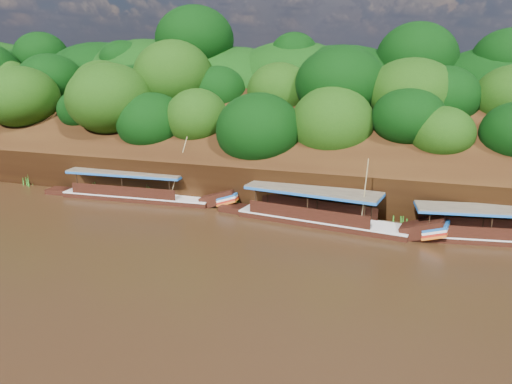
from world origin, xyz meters
TOP-DOWN VIEW (x-y plane):
  - ground at (0.00, 0.00)m, footprint 160.00×160.00m
  - riverbank at (-0.01, 22.73)m, footprint 120.00×30.06m
  - boat_0 at (14.67, 7.83)m, footprint 14.46×4.13m
  - boat_1 at (2.69, 7.36)m, footprint 15.51×4.23m
  - boat_2 at (-14.01, 8.89)m, footprint 16.19×3.26m
  - reeds at (-2.72, 9.77)m, footprint 47.69×2.15m

SIDE VIEW (x-z plane):
  - ground at x=0.00m, z-range 0.00..0.00m
  - boat_0 at x=14.67m, z-range -2.04..3.09m
  - boat_2 at x=-14.01m, z-range -2.52..3.66m
  - boat_1 at x=2.69m, z-range -2.42..3.62m
  - reeds at x=-2.72m, z-range -0.21..2.05m
  - riverbank at x=-0.01m, z-range -7.81..11.59m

